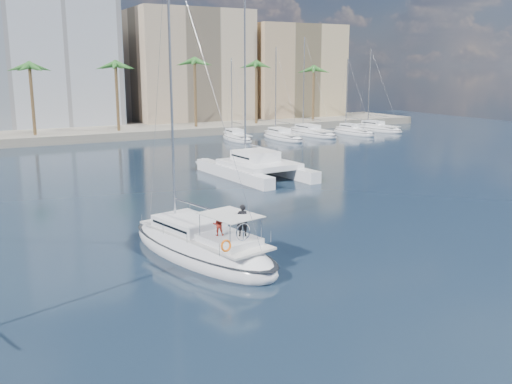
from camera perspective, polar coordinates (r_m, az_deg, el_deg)
ground at (r=32.92m, az=3.42°, el=-6.17°), size 160.00×160.00×0.00m
quay at (r=89.56m, az=-17.64°, el=5.55°), size 120.00×14.00×1.20m
building_beige at (r=103.87m, az=-6.75°, el=12.12°), size 20.00×14.00×20.00m
building_tan_right at (r=111.13m, az=3.49°, el=11.68°), size 18.00×12.00×18.00m
palm_centre at (r=85.09m, az=-17.55°, el=11.76°), size 3.60×3.60×12.30m
palm_right at (r=97.56m, az=2.89°, el=12.33°), size 3.60×3.60×12.30m
main_sloop at (r=32.45m, az=-5.52°, el=-5.46°), size 6.52×12.84×18.23m
catamaran at (r=55.33m, az=0.03°, el=2.75°), size 7.21×13.02×18.28m
seagull at (r=37.26m, az=-7.48°, el=-2.81°), size 1.24×0.53×0.23m
moored_yacht_a at (r=82.71m, az=-1.92°, el=5.18°), size 3.37×9.52×11.90m
moored_yacht_b at (r=84.07m, az=2.67°, el=5.29°), size 3.32×10.83×13.72m
moored_yacht_c at (r=89.21m, az=5.61°, el=5.66°), size 3.98×12.33×15.54m
moored_yacht_d at (r=91.41m, az=9.71°, el=5.70°), size 3.52×9.55×11.90m
moored_yacht_e at (r=97.03m, az=12.03°, el=5.99°), size 4.61×11.11×13.72m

